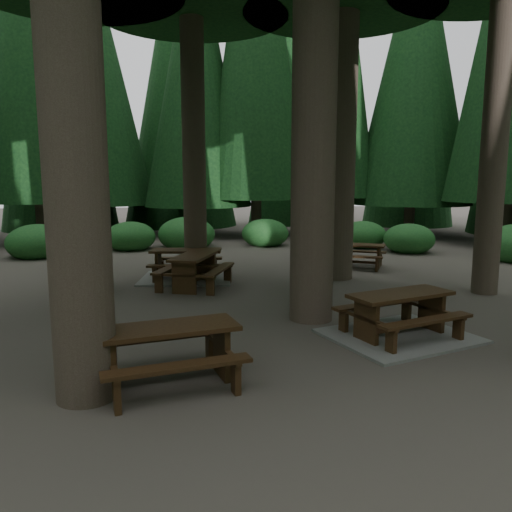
{
  "coord_description": "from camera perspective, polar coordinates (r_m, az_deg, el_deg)",
  "views": [
    {
      "loc": [
        -1.32,
        -9.2,
        2.75
      ],
      "look_at": [
        -0.17,
        1.35,
        1.1
      ],
      "focal_mm": 35.0,
      "sensor_mm": 36.0,
      "label": 1
    }
  ],
  "objects": [
    {
      "name": "picnic_table_a",
      "position": [
        9.1,
        16.1,
        -7.29
      ],
      "size": [
        2.9,
        2.66,
        0.8
      ],
      "rotation": [
        0.0,
        0.0,
        0.36
      ],
      "color": "gray",
      "rests_on": "ground"
    },
    {
      "name": "picnic_table_e",
      "position": [
        6.89,
        -9.98,
        -10.07
      ],
      "size": [
        2.18,
        1.93,
        0.81
      ],
      "rotation": [
        0.0,
        0.0,
        0.26
      ],
      "color": "#321D0F",
      "rests_on": "ground"
    },
    {
      "name": "picnic_table_d",
      "position": [
        15.89,
        11.46,
        0.47
      ],
      "size": [
        2.11,
        1.96,
        0.73
      ],
      "rotation": [
        0.0,
        0.0,
        -0.45
      ],
      "color": "#321D0F",
      "rests_on": "ground"
    },
    {
      "name": "picnic_table_c",
      "position": [
        13.89,
        -7.97,
        -1.46
      ],
      "size": [
        2.61,
        2.22,
        0.83
      ],
      "rotation": [
        0.0,
        0.0,
        -0.08
      ],
      "color": "gray",
      "rests_on": "ground"
    },
    {
      "name": "ground",
      "position": [
        9.69,
        1.85,
        -7.65
      ],
      "size": [
        80.0,
        80.0,
        0.0
      ],
      "primitive_type": "plane",
      "color": "#4A423C",
      "rests_on": "ground"
    },
    {
      "name": "picnic_table_b",
      "position": [
        12.76,
        -7.02,
        -1.1
      ],
      "size": [
        2.11,
        2.35,
        0.85
      ],
      "rotation": [
        0.0,
        0.0,
        1.25
      ],
      "color": "#321D0F",
      "rests_on": "ground"
    },
    {
      "name": "shrub_ring",
      "position": [
        10.42,
        5.13,
        -4.23
      ],
      "size": [
        23.86,
        24.64,
        1.49
      ],
      "color": "#21612A",
      "rests_on": "ground"
    }
  ]
}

